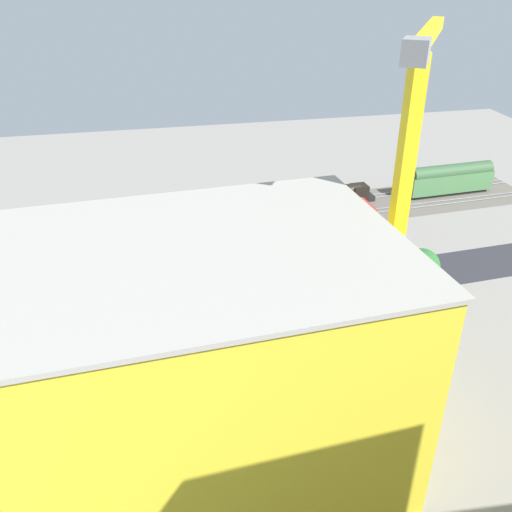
{
  "coord_description": "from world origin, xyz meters",
  "views": [
    {
      "loc": [
        21.1,
        67.0,
        42.33
      ],
      "look_at": [
        7.18,
        1.87,
        5.59
      ],
      "focal_mm": 39.07,
      "sensor_mm": 36.0,
      "label": 1
    }
  ],
  "objects_px": {
    "parked_car_3": "(286,276)",
    "street_tree_2": "(328,279)",
    "street_tree_3": "(41,312)",
    "street_tree_4": "(133,306)",
    "box_truck_0": "(290,313)",
    "locomotive": "(333,195)",
    "tower_crane": "(402,201)",
    "platform_canopy_near": "(220,222)",
    "traffic_light": "(245,256)",
    "parked_car_2": "(330,272)",
    "parked_car_5": "(198,286)",
    "parked_car_1": "(374,266)",
    "parked_car_4": "(239,279)",
    "passenger_coach": "(450,178)",
    "parked_car_0": "(413,261)",
    "construction_building": "(201,362)",
    "street_tree_0": "(422,266)",
    "parked_car_6": "(147,290)",
    "street_tree_1": "(80,306)"
  },
  "relations": [
    {
      "from": "tower_crane",
      "to": "street_tree_3",
      "type": "relative_size",
      "value": 4.71
    },
    {
      "from": "street_tree_3",
      "to": "street_tree_4",
      "type": "distance_m",
      "value": 10.6
    },
    {
      "from": "parked_car_3",
      "to": "street_tree_2",
      "type": "distance_m",
      "value": 9.94
    },
    {
      "from": "parked_car_2",
      "to": "street_tree_3",
      "type": "relative_size",
      "value": 0.53
    },
    {
      "from": "passenger_coach",
      "to": "street_tree_0",
      "type": "distance_m",
      "value": 39.81
    },
    {
      "from": "platform_canopy_near",
      "to": "street_tree_3",
      "type": "relative_size",
      "value": 6.84
    },
    {
      "from": "locomotive",
      "to": "tower_crane",
      "type": "xyz_separation_m",
      "value": [
        10.13,
        46.03,
        19.09
      ]
    },
    {
      "from": "parked_car_0",
      "to": "traffic_light",
      "type": "relative_size",
      "value": 0.77
    },
    {
      "from": "locomotive",
      "to": "street_tree_4",
      "type": "height_order",
      "value": "street_tree_4"
    },
    {
      "from": "parked_car_5",
      "to": "street_tree_4",
      "type": "distance_m",
      "value": 12.22
    },
    {
      "from": "platform_canopy_near",
      "to": "traffic_light",
      "type": "bearing_deg",
      "value": 97.75
    },
    {
      "from": "box_truck_0",
      "to": "traffic_light",
      "type": "height_order",
      "value": "traffic_light"
    },
    {
      "from": "street_tree_4",
      "to": "locomotive",
      "type": "bearing_deg",
      "value": -138.32
    },
    {
      "from": "parked_car_1",
      "to": "street_tree_3",
      "type": "relative_size",
      "value": 0.56
    },
    {
      "from": "parked_car_1",
      "to": "street_tree_4",
      "type": "xyz_separation_m",
      "value": [
        35.29,
        8.09,
        3.19
      ]
    },
    {
      "from": "parked_car_1",
      "to": "parked_car_5",
      "type": "height_order",
      "value": "parked_car_5"
    },
    {
      "from": "street_tree_2",
      "to": "street_tree_3",
      "type": "xyz_separation_m",
      "value": [
        35.39,
        0.86,
        0.53
      ]
    },
    {
      "from": "parked_car_4",
      "to": "tower_crane",
      "type": "bearing_deg",
      "value": 120.3
    },
    {
      "from": "street_tree_1",
      "to": "parked_car_4",
      "type": "bearing_deg",
      "value": -155.69
    },
    {
      "from": "parked_car_2",
      "to": "parked_car_5",
      "type": "xyz_separation_m",
      "value": [
        19.48,
        -0.21,
        0.05
      ]
    },
    {
      "from": "box_truck_0",
      "to": "parked_car_3",
      "type": "bearing_deg",
      "value": -102.4
    },
    {
      "from": "construction_building",
      "to": "street_tree_1",
      "type": "height_order",
      "value": "construction_building"
    },
    {
      "from": "passenger_coach",
      "to": "parked_car_3",
      "type": "xyz_separation_m",
      "value": [
        39.76,
        25.25,
        -2.38
      ]
    },
    {
      "from": "platform_canopy_near",
      "to": "parked_car_4",
      "type": "relative_size",
      "value": 11.36
    },
    {
      "from": "box_truck_0",
      "to": "platform_canopy_near",
      "type": "bearing_deg",
      "value": -77.82
    },
    {
      "from": "construction_building",
      "to": "traffic_light",
      "type": "relative_size",
      "value": 5.36
    },
    {
      "from": "parked_car_0",
      "to": "parked_car_3",
      "type": "bearing_deg",
      "value": 0.69
    },
    {
      "from": "box_truck_0",
      "to": "street_tree_2",
      "type": "height_order",
      "value": "street_tree_2"
    },
    {
      "from": "parked_car_4",
      "to": "parked_car_5",
      "type": "xyz_separation_m",
      "value": [
        6.05,
        0.66,
        0.01
      ]
    },
    {
      "from": "street_tree_0",
      "to": "traffic_light",
      "type": "bearing_deg",
      "value": -20.44
    },
    {
      "from": "street_tree_1",
      "to": "street_tree_3",
      "type": "relative_size",
      "value": 1.0
    },
    {
      "from": "street_tree_2",
      "to": "parked_car_2",
      "type": "bearing_deg",
      "value": -112.14
    },
    {
      "from": "parked_car_0",
      "to": "parked_car_2",
      "type": "bearing_deg",
      "value": 2.56
    },
    {
      "from": "platform_canopy_near",
      "to": "traffic_light",
      "type": "distance_m",
      "value": 12.45
    },
    {
      "from": "street_tree_4",
      "to": "box_truck_0",
      "type": "bearing_deg",
      "value": 172.81
    },
    {
      "from": "street_tree_4",
      "to": "traffic_light",
      "type": "distance_m",
      "value": 18.27
    },
    {
      "from": "parked_car_1",
      "to": "tower_crane",
      "type": "relative_size",
      "value": 0.12
    },
    {
      "from": "tower_crane",
      "to": "street_tree_0",
      "type": "xyz_separation_m",
      "value": [
        -11.41,
        -13.35,
        -16.31
      ]
    },
    {
      "from": "platform_canopy_near",
      "to": "traffic_light",
      "type": "height_order",
      "value": "traffic_light"
    },
    {
      "from": "passenger_coach",
      "to": "street_tree_0",
      "type": "height_order",
      "value": "street_tree_0"
    },
    {
      "from": "locomotive",
      "to": "street_tree_2",
      "type": "bearing_deg",
      "value": 69.73
    },
    {
      "from": "parked_car_6",
      "to": "street_tree_0",
      "type": "xyz_separation_m",
      "value": [
        -36.99,
        7.73,
        3.74
      ]
    },
    {
      "from": "parked_car_2",
      "to": "street_tree_3",
      "type": "height_order",
      "value": "street_tree_3"
    },
    {
      "from": "passenger_coach",
      "to": "parked_car_2",
      "type": "bearing_deg",
      "value": 37.71
    },
    {
      "from": "street_tree_1",
      "to": "street_tree_2",
      "type": "relative_size",
      "value": 1.08
    },
    {
      "from": "parked_car_4",
      "to": "street_tree_0",
      "type": "relative_size",
      "value": 0.67
    },
    {
      "from": "passenger_coach",
      "to": "construction_building",
      "type": "height_order",
      "value": "construction_building"
    },
    {
      "from": "street_tree_2",
      "to": "street_tree_4",
      "type": "distance_m",
      "value": 24.98
    },
    {
      "from": "parked_car_1",
      "to": "parked_car_6",
      "type": "height_order",
      "value": "parked_car_6"
    },
    {
      "from": "street_tree_4",
      "to": "traffic_light",
      "type": "xyz_separation_m",
      "value": [
        -15.81,
        -9.14,
        0.13
      ]
    }
  ]
}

